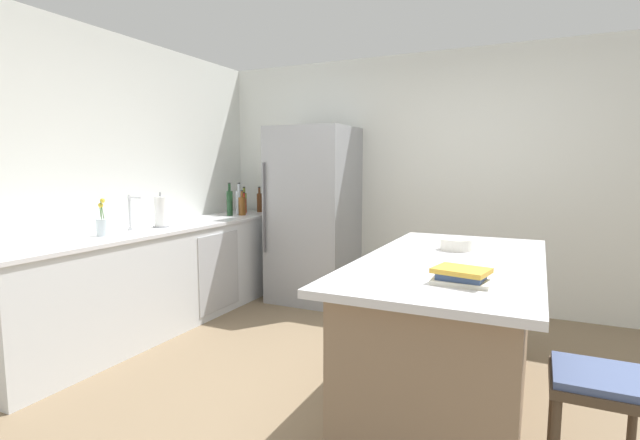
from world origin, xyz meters
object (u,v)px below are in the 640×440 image
Objects in this scene: olive_oil_bottle at (244,202)px; whiskey_bottle at (242,206)px; flower_vase at (102,225)px; hot_sauce_bottle at (244,205)px; soda_bottle at (239,202)px; mixing_bowl at (456,244)px; bar_stool at (598,400)px; paper_towel_roll at (161,212)px; cookbook_stack at (461,276)px; sink_faucet at (131,212)px; syrup_bottle at (259,202)px; wine_bottle at (230,202)px; refrigerator at (314,215)px; kitchen_island at (449,332)px.

olive_oil_bottle is 0.34m from whiskey_bottle.
flower_vase reaches higher than hot_sauce_bottle.
mixing_bowl is at bearing -25.91° from soda_bottle.
paper_towel_roll is at bearing 162.71° from bar_stool.
cookbook_stack is at bearing -6.61° from flower_vase.
sink_faucet is at bearing -88.98° from olive_oil_bottle.
soda_bottle is at bearing -104.19° from syrup_bottle.
flower_vase is at bearing -89.99° from hot_sauce_bottle.
syrup_bottle reaches higher than hot_sauce_bottle.
soda_bottle is at bearing 139.66° from whiskey_bottle.
mixing_bowl reaches higher than bar_stool.
syrup_bottle is 1.10× the size of cookbook_stack.
bar_stool is at bearing -34.24° from soda_bottle.
syrup_bottle is 1.47× the size of mixing_bowl.
hot_sauce_bottle is 0.28m from wine_bottle.
syrup_bottle is 0.83× the size of wine_bottle.
refrigerator is at bearing -5.46° from olive_oil_bottle.
paper_towel_roll is at bearing -91.73° from syrup_bottle.
hot_sauce_bottle is 3.56m from cookbook_stack.
wine_bottle is at bearing 151.86° from kitchen_island.
paper_towel_roll is at bearing 74.43° from sink_faucet.
cookbook_stack reaches higher than kitchen_island.
bar_stool is (0.70, -0.68, 0.06)m from kitchen_island.
flower_vase is at bearing -89.89° from wine_bottle.
whiskey_bottle is (0.14, 1.42, -0.05)m from sink_faucet.
refrigerator is 6.19× the size of sink_faucet.
kitchen_island is 1.07× the size of refrigerator.
bar_stool is at bearing -44.27° from refrigerator.
soda_bottle is at bearing 148.97° from kitchen_island.
sink_faucet is at bearing -174.80° from mixing_bowl.
whiskey_bottle is at bearing 145.96° from bar_stool.
whiskey_bottle is at bearing 43.35° from wine_bottle.
kitchen_island is 6.74× the size of flower_vase.
refrigerator is 0.90m from soda_bottle.
wine_bottle is at bearing 88.16° from sink_faucet.
sink_faucet is at bearing 97.93° from flower_vase.
mixing_bowl is at bearing 5.20° from sink_faucet.
kitchen_island is at bearing -85.08° from mixing_bowl.
paper_towel_roll is 1.15× the size of cookbook_stack.
whiskey_bottle is 2.76m from mixing_bowl.
whiskey_bottle is at bearing 149.37° from kitchen_island.
kitchen_island is 8.11× the size of hot_sauce_bottle.
refrigerator reaches higher than soda_bottle.
olive_oil_bottle is 0.84× the size of soda_bottle.
cookbook_stack is (2.80, -0.65, -0.12)m from sink_faucet.
sink_faucet is at bearing 167.26° from bar_stool.
wine_bottle is (-0.00, -0.18, 0.00)m from soda_bottle.
flower_vase is 2.66m from mixing_bowl.
wine_bottle is 2.82m from mixing_bowl.
soda_bottle reaches higher than syrup_bottle.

